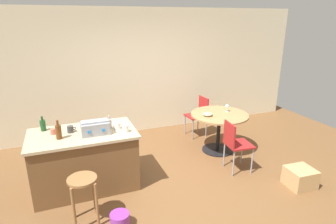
# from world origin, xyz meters

# --- Properties ---
(ground_plane) EXTENTS (8.80, 8.80, 0.00)m
(ground_plane) POSITION_xyz_m (0.00, 0.00, 0.00)
(ground_plane) COLOR brown
(back_wall) EXTENTS (8.00, 0.10, 2.70)m
(back_wall) POSITION_xyz_m (0.00, 2.48, 1.35)
(back_wall) COLOR beige
(back_wall) RESTS_ON ground_plane
(kitchen_island) EXTENTS (1.53, 0.90, 0.89)m
(kitchen_island) POSITION_xyz_m (-1.32, 0.52, 0.45)
(kitchen_island) COLOR brown
(kitchen_island) RESTS_ON ground_plane
(wooden_stool) EXTENTS (0.36, 0.36, 0.63)m
(wooden_stool) POSITION_xyz_m (-1.41, -0.32, 0.48)
(wooden_stool) COLOR olive
(wooden_stool) RESTS_ON ground_plane
(dining_table) EXTENTS (1.08, 1.08, 0.76)m
(dining_table) POSITION_xyz_m (1.20, 0.86, 0.58)
(dining_table) COLOR black
(dining_table) RESTS_ON ground_plane
(folding_chair_near) EXTENTS (0.44, 0.44, 0.87)m
(folding_chair_near) POSITION_xyz_m (1.06, 0.10, 0.52)
(folding_chair_near) COLOR maroon
(folding_chair_near) RESTS_ON ground_plane
(folding_chair_far) EXTENTS (0.43, 0.43, 0.85)m
(folding_chair_far) POSITION_xyz_m (1.20, 1.71, 0.50)
(folding_chair_far) COLOR maroon
(folding_chair_far) RESTS_ON ground_plane
(toolbox) EXTENTS (0.39, 0.26, 0.20)m
(toolbox) POSITION_xyz_m (-1.14, 0.41, 0.98)
(toolbox) COLOR gray
(toolbox) RESTS_ON kitchen_island
(bottle_0) EXTENTS (0.08, 0.08, 0.27)m
(bottle_0) POSITION_xyz_m (-1.63, 0.40, 0.99)
(bottle_0) COLOR #603314
(bottle_0) RESTS_ON kitchen_island
(bottle_1) EXTENTS (0.07, 0.07, 0.20)m
(bottle_1) POSITION_xyz_m (-0.91, 0.55, 0.96)
(bottle_1) COLOR #B7B2AD
(bottle_1) RESTS_ON kitchen_island
(bottle_2) EXTENTS (0.08, 0.08, 0.22)m
(bottle_2) POSITION_xyz_m (-1.84, 0.80, 0.97)
(bottle_2) COLOR #194C23
(bottle_2) RESTS_ON kitchen_island
(cup_0) EXTENTS (0.12, 0.08, 0.08)m
(cup_0) POSITION_xyz_m (-0.96, 0.72, 0.93)
(cup_0) COLOR #4C7099
(cup_0) RESTS_ON kitchen_island
(cup_1) EXTENTS (0.13, 0.09, 0.10)m
(cup_1) POSITION_xyz_m (-0.80, 0.47, 0.94)
(cup_1) COLOR white
(cup_1) RESTS_ON kitchen_island
(cup_2) EXTENTS (0.12, 0.09, 0.10)m
(cup_2) POSITION_xyz_m (-1.47, 0.59, 0.94)
(cup_2) COLOR #383838
(cup_2) RESTS_ON kitchen_island
(cup_3) EXTENTS (0.12, 0.08, 0.08)m
(cup_3) POSITION_xyz_m (-1.70, 0.61, 0.93)
(cup_3) COLOR #DB6651
(cup_3) RESTS_ON kitchen_island
(cup_4) EXTENTS (0.12, 0.09, 0.10)m
(cup_4) POSITION_xyz_m (-0.72, 0.31, 0.94)
(cup_4) COLOR white
(cup_4) RESTS_ON kitchen_island
(wine_glass) EXTENTS (0.07, 0.07, 0.14)m
(wine_glass) POSITION_xyz_m (1.40, 0.93, 0.86)
(wine_glass) COLOR silver
(wine_glass) RESTS_ON dining_table
(serving_bowl) EXTENTS (0.18, 0.18, 0.07)m
(serving_bowl) POSITION_xyz_m (0.94, 0.84, 0.79)
(serving_bowl) COLOR tan
(serving_bowl) RESTS_ON dining_table
(cardboard_box) EXTENTS (0.42, 0.40, 0.29)m
(cardboard_box) POSITION_xyz_m (1.74, -0.67, 0.15)
(cardboard_box) COLOR tan
(cardboard_box) RESTS_ON ground_plane
(plastic_bucket) EXTENTS (0.24, 0.24, 0.18)m
(plastic_bucket) POSITION_xyz_m (-1.03, -0.56, 0.09)
(plastic_bucket) COLOR purple
(plastic_bucket) RESTS_ON ground_plane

